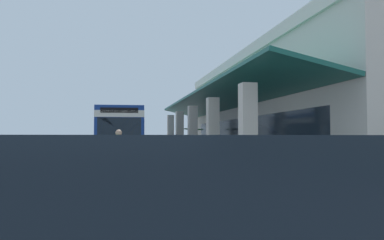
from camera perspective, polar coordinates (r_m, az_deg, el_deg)
name	(u,v)px	position (r m, az deg, el deg)	size (l,w,h in m)	color
ground	(234,158)	(25.92, 6.48, -5.75)	(120.00, 120.00, 0.00)	#38383A
curb_strip	(189,159)	(23.34, -0.42, -5.97)	(30.57, 0.50, 0.12)	#9E998E
plaza_building	(329,108)	(26.87, 20.19, 1.70)	(25.78, 16.47, 6.73)	beige
transit_bus	(125,131)	(25.17, -10.24, -1.60)	(11.35, 3.29, 3.34)	navy
pedestrian	(119,150)	(13.65, -11.14, -4.58)	(0.50, 0.60, 1.71)	navy
potted_palm	(195,148)	(29.55, 0.39, -4.25)	(2.07, 1.66, 2.14)	#4C4742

